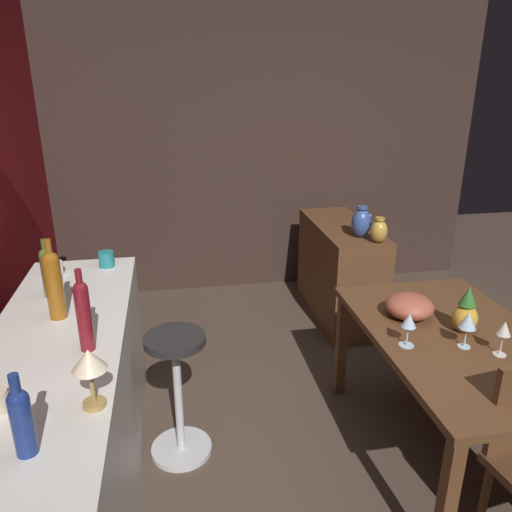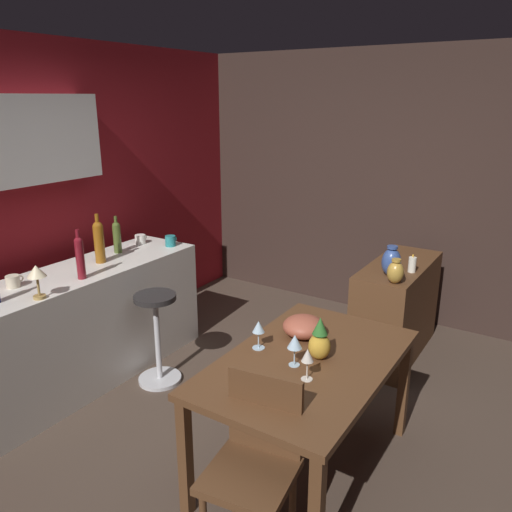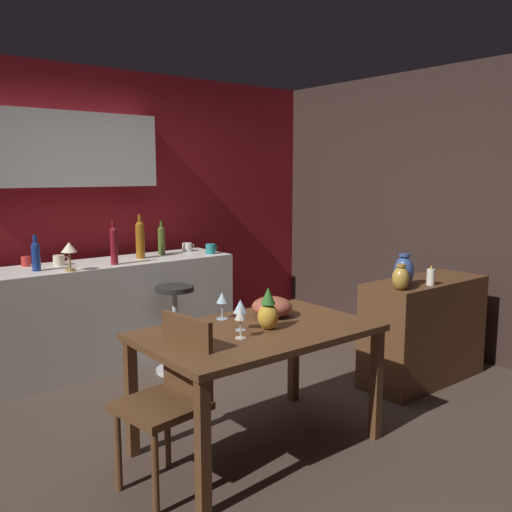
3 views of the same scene
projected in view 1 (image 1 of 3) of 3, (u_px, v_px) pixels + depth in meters
ground_plane at (372, 461)px, 2.72m from camera, size 9.00×9.00×0.00m
wall_side_right at (245, 152)px, 4.57m from camera, size 0.10×4.40×2.60m
dining_table at (457, 351)px, 2.55m from camera, size 1.38×0.86×0.74m
kitchen_counter at (65, 431)px, 2.28m from camera, size 2.10×0.60×0.90m
sideboard_cabinet at (340, 271)px, 4.21m from camera, size 1.10×0.44×0.82m
bar_stool at (178, 392)px, 2.66m from camera, size 0.34×0.34×0.73m
wine_glass_left at (468, 321)px, 2.37m from camera, size 0.08×0.08×0.18m
wine_glass_right at (409, 322)px, 2.39m from camera, size 0.07×0.07×0.17m
wine_glass_center at (504, 330)px, 2.31m from camera, size 0.07×0.07×0.18m
pineapple_centerpiece at (466, 313)px, 2.53m from camera, size 0.12×0.12×0.25m
fruit_bowl at (410, 306)px, 2.70m from camera, size 0.26×0.26×0.13m
wine_bottle_amber at (54, 282)px, 2.31m from camera, size 0.08×0.08×0.39m
wine_bottle_olive at (48, 270)px, 2.54m from camera, size 0.07×0.07×0.31m
wine_bottle_cobalt at (21, 418)px, 1.48m from camera, size 0.07×0.07×0.28m
wine_bottle_ruby at (83, 313)px, 2.04m from camera, size 0.06×0.06×0.36m
cup_teal at (106, 259)px, 2.97m from camera, size 0.13×0.09×0.09m
cup_white at (55, 268)px, 2.85m from camera, size 0.13×0.09×0.08m
counter_lamp at (89, 365)px, 1.68m from camera, size 0.12×0.12×0.23m
pillar_candle_tall at (367, 222)px, 3.93m from camera, size 0.06×0.06×0.15m
vase_ceramic_blue at (361, 223)px, 3.74m from camera, size 0.15×0.15×0.24m
vase_brass at (379, 231)px, 3.63m from camera, size 0.12×0.12×0.19m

